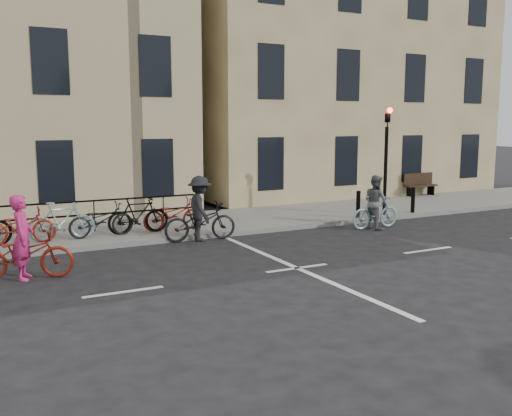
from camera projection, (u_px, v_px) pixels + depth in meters
name	position (u px, v px, depth m)	size (l,w,h in m)	color
ground	(297.00, 268.00, 13.03)	(120.00, 120.00, 0.00)	black
sidewalk	(70.00, 235.00, 16.44)	(46.00, 4.00, 0.15)	slate
building_east	(316.00, 63.00, 27.62)	(14.00, 10.00, 12.00)	tan
traffic_light	(386.00, 148.00, 19.30)	(0.18, 0.30, 3.90)	black
bollard_east	(358.00, 204.00, 18.95)	(0.14, 0.14, 0.90)	black
bollard_west	(413.00, 200.00, 20.05)	(0.14, 0.14, 0.90)	black
bench	(419.00, 183.00, 24.74)	(1.60, 0.41, 0.97)	black
parked_bikes	(61.00, 222.00, 15.35)	(8.30, 1.23, 1.05)	black
cyclist_pink	(23.00, 250.00, 12.05)	(2.15, 1.21, 1.81)	maroon
cyclist_grey	(376.00, 207.00, 17.79)	(1.74, 0.82, 1.68)	#82A5AA
cyclist_dark	(200.00, 215.00, 15.97)	(2.11, 1.24, 1.83)	black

